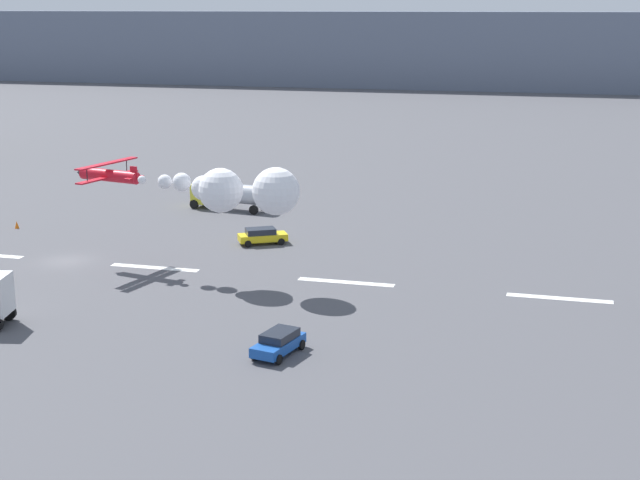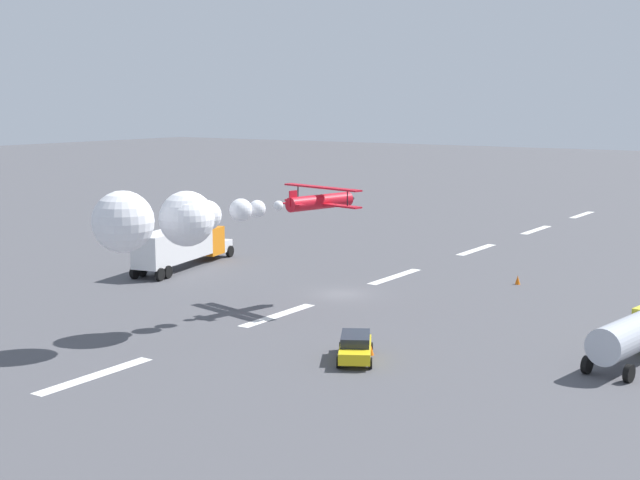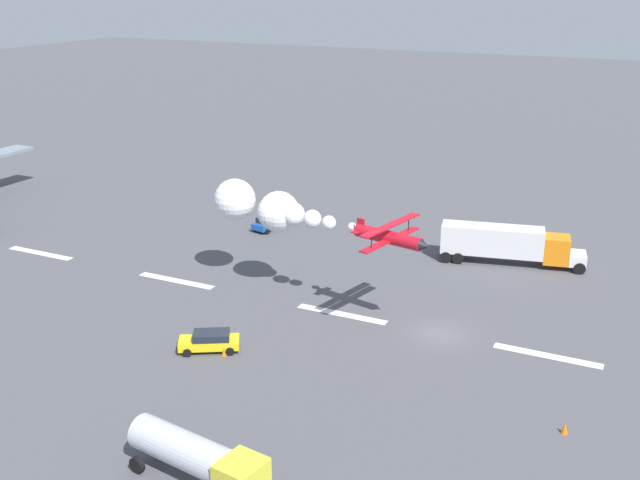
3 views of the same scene
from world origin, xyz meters
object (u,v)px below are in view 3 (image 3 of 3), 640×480
object	(u,v)px
stunt_biplane_red	(270,209)
semi_truck_orange	(507,243)
traffic_cone_near	(565,428)
followme_car_yellow	(270,222)
airport_staff_sedan	(210,341)
fuel_tanker_truck	(198,458)
traffic_cone_far	(224,351)

from	to	relation	value
stunt_biplane_red	semi_truck_orange	bearing A→B (deg)	-137.64
traffic_cone_near	semi_truck_orange	bearing A→B (deg)	-70.11
followme_car_yellow	airport_staff_sedan	size ratio (longest dim) A/B	0.95
fuel_tanker_truck	followme_car_yellow	distance (m)	45.06
airport_staff_sedan	traffic_cone_near	bearing A→B (deg)	-179.30
followme_car_yellow	traffic_cone_near	xyz separation A→B (m)	(-36.17, 26.94, -0.44)
airport_staff_sedan	fuel_tanker_truck	bearing A→B (deg)	121.55
followme_car_yellow	fuel_tanker_truck	bearing A→B (deg)	114.43
semi_truck_orange	traffic_cone_far	world-z (taller)	semi_truck_orange
traffic_cone_near	traffic_cone_far	size ratio (longest dim) A/B	1.00
stunt_biplane_red	followme_car_yellow	bearing A→B (deg)	-60.13
stunt_biplane_red	traffic_cone_far	xyz separation A→B (m)	(-2.95, 12.47, -7.26)
fuel_tanker_truck	followme_car_yellow	xyz separation A→B (m)	(18.63, -41.02, -0.93)
fuel_tanker_truck	followme_car_yellow	world-z (taller)	fuel_tanker_truck
fuel_tanker_truck	traffic_cone_far	xyz separation A→B (m)	(7.07, -13.56, -1.36)
semi_truck_orange	traffic_cone_near	bearing A→B (deg)	109.89
semi_truck_orange	traffic_cone_far	bearing A→B (deg)	62.91
traffic_cone_far	followme_car_yellow	bearing A→B (deg)	-67.17
stunt_biplane_red	traffic_cone_near	bearing A→B (deg)	156.57
fuel_tanker_truck	airport_staff_sedan	bearing A→B (deg)	-58.45
stunt_biplane_red	fuel_tanker_truck	xyz separation A→B (m)	(-10.02, 26.02, -5.90)
followme_car_yellow	airport_staff_sedan	world-z (taller)	same
stunt_biplane_red	followme_car_yellow	distance (m)	18.59
fuel_tanker_truck	traffic_cone_near	bearing A→B (deg)	-141.24
airport_staff_sedan	traffic_cone_near	size ratio (longest dim) A/B	6.43
semi_truck_orange	traffic_cone_far	distance (m)	31.94
semi_truck_orange	fuel_tanker_truck	distance (m)	42.61
airport_staff_sedan	traffic_cone_far	bearing A→B (deg)	171.47
semi_truck_orange	traffic_cone_near	distance (m)	29.69
stunt_biplane_red	semi_truck_orange	world-z (taller)	stunt_biplane_red
airport_staff_sedan	stunt_biplane_red	bearing A→B (deg)	-82.71
semi_truck_orange	fuel_tanker_truck	size ratio (longest dim) A/B	1.57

